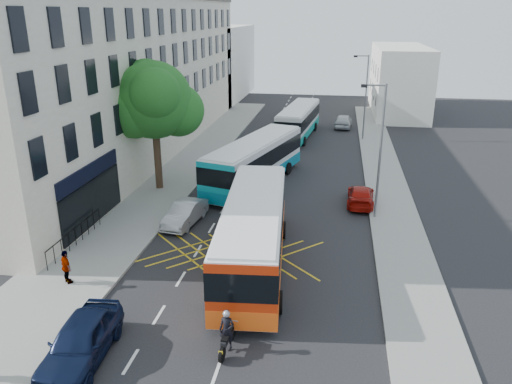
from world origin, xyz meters
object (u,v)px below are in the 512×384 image
at_px(red_hatchback, 361,195).
at_px(bus_near, 254,233).
at_px(motorbike, 227,332).
at_px(parked_car_blue, 81,341).
at_px(pedestrian_far, 66,267).
at_px(lamp_far, 365,93).
at_px(lamp_near, 379,145).
at_px(distant_car_grey, 293,113).
at_px(bus_far, 299,121).
at_px(parked_car_silver, 185,213).
at_px(street_tree, 153,101).
at_px(bus_mid, 255,161).
at_px(distant_car_silver, 343,121).

bearing_deg(red_hatchback, bus_near, 62.19).
bearing_deg(motorbike, parked_car_blue, -160.79).
bearing_deg(motorbike, pedestrian_far, 162.03).
bearing_deg(motorbike, lamp_far, 84.16).
distance_m(lamp_near, bus_near, 9.85).
distance_m(lamp_far, motorbike, 34.55).
height_order(red_hatchback, distant_car_grey, distant_car_grey).
height_order(parked_car_blue, pedestrian_far, pedestrian_far).
bearing_deg(pedestrian_far, bus_far, -65.07).
bearing_deg(parked_car_silver, street_tree, 130.58).
bearing_deg(street_tree, lamp_near, -11.40).
height_order(bus_mid, distant_car_silver, bus_mid).
height_order(bus_near, parked_car_silver, bus_near).
bearing_deg(distant_car_grey, distant_car_silver, -41.56).
relative_size(lamp_far, parked_car_blue, 1.72).
height_order(lamp_far, bus_far, lamp_far).
distance_m(parked_car_blue, parked_car_silver, 12.50).
bearing_deg(bus_far, motorbike, -83.50).
xyz_separation_m(bus_near, motorbike, (0.13, -6.69, -0.98)).
bearing_deg(parked_car_blue, distant_car_grey, 81.72).
bearing_deg(bus_near, lamp_far, 72.02).
height_order(motorbike, parked_car_blue, motorbike).
relative_size(bus_near, parked_car_silver, 3.05).
xyz_separation_m(bus_far, parked_car_blue, (-4.87, -35.72, -0.82)).
bearing_deg(pedestrian_far, parked_car_silver, -73.06).
height_order(lamp_near, motorbike, lamp_near).
xyz_separation_m(street_tree, bus_near, (8.50, -10.07, -4.50)).
xyz_separation_m(lamp_near, distant_car_silver, (-1.78, 25.55, -3.89)).
bearing_deg(parked_car_silver, red_hatchback, 33.35).
bearing_deg(bus_far, distant_car_silver, 53.86).
bearing_deg(motorbike, lamp_near, 70.57).
bearing_deg(bus_far, parked_car_silver, -95.54).
xyz_separation_m(distant_car_silver, pedestrian_far, (-12.54, -35.96, 0.23)).
bearing_deg(lamp_near, parked_car_silver, -166.63).
bearing_deg(red_hatchback, bus_far, -70.49).
relative_size(lamp_far, bus_mid, 0.67).
xyz_separation_m(bus_mid, parked_car_blue, (-2.96, -20.37, -0.94)).
bearing_deg(parked_car_silver, distant_car_silver, 79.50).
bearing_deg(lamp_near, red_hatchback, 106.59).
height_order(motorbike, parked_car_silver, motorbike).
distance_m(street_tree, parked_car_silver, 8.72).
distance_m(lamp_far, red_hatchback, 18.13).
distance_m(parked_car_blue, distant_car_grey, 45.15).
height_order(street_tree, lamp_near, street_tree).
relative_size(bus_mid, distant_car_silver, 2.80).
relative_size(bus_mid, parked_car_blue, 2.58).
relative_size(parked_car_silver, distant_car_silver, 0.94).
bearing_deg(bus_far, lamp_near, -66.86).
height_order(lamp_near, red_hatchback, lamp_near).
bearing_deg(motorbike, bus_far, 94.71).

